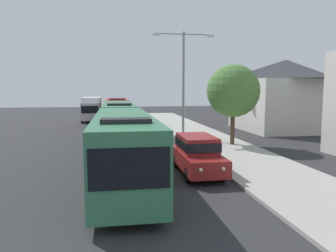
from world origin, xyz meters
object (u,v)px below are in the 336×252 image
Objects in this scene: bus_second_in_line at (119,120)px; white_suv at (197,153)px; box_truck_oncoming at (92,108)px; bus_lead at (123,144)px; bus_middle at (117,110)px; roadside_tree at (233,91)px; streetlamp_mid at (183,75)px.

white_suv is at bearing -72.85° from bus_second_in_line.
box_truck_oncoming is (-7.00, 29.26, 0.67)m from white_suv.
bus_lead is 1.64× the size of box_truck_oncoming.
bus_middle is 2.05× the size of roadside_tree.
bus_second_in_line is 1.65× the size of box_truck_oncoming.
box_truck_oncoming is (-3.30, 17.27, 0.01)m from bus_second_in_line.
streetlamp_mid is at bearing -7.37° from bus_second_in_line.
white_suv is 9.09m from roadside_tree.
bus_lead is at bearing -169.15° from white_suv.
box_truck_oncoming is at bearing 100.82° from bus_second_in_line.
streetlamp_mid is (5.40, 11.99, 3.75)m from bus_lead.
bus_lead is at bearing -90.00° from bus_middle.
bus_second_in_line reaches higher than white_suv.
streetlamp_mid is at bearing -64.17° from box_truck_oncoming.
bus_second_in_line is 2.43× the size of white_suv.
roadside_tree is at bearing -54.68° from streetlamp_mid.
box_truck_oncoming is 0.84× the size of streetlamp_mid.
bus_second_in_line is at bearing 172.63° from streetlamp_mid.
box_truck_oncoming is (-3.30, 4.40, 0.01)m from bus_middle.
bus_lead is 25.56m from bus_middle.
box_truck_oncoming is at bearing 117.72° from roadside_tree.
bus_lead is at bearing -83.71° from box_truck_oncoming.
box_truck_oncoming reaches higher than white_suv.
white_suv is 0.68× the size of box_truck_oncoming.
roadside_tree is at bearing 57.75° from white_suv.
streetlamp_mid is at bearing 125.32° from roadside_tree.
bus_middle is at bearing -53.12° from box_truck_oncoming.
bus_second_in_line is 1.38× the size of streetlamp_mid.
bus_lead is 1.38× the size of streetlamp_mid.
roadside_tree is (4.57, 7.24, 3.06)m from white_suv.
white_suv is at bearing -81.54° from bus_middle.
bus_second_in_line is (0.00, 12.69, 0.00)m from bus_lead.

